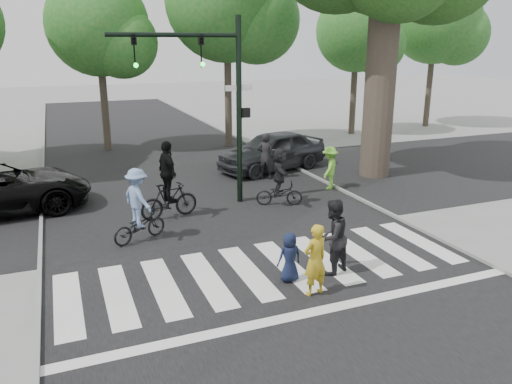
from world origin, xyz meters
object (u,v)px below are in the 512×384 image
pedestrian_woman (315,260)px  cyclist_right (279,180)px  pedestrian_child (290,257)px  pedestrian_adult (332,237)px  car_grey (272,151)px  cyclist_mid (168,187)px  traffic_signal (213,85)px  cyclist_left (138,210)px

pedestrian_woman → cyclist_right: bearing=-118.6°
pedestrian_child → pedestrian_adult: 1.13m
car_grey → cyclist_mid: bearing=-66.4°
traffic_signal → cyclist_mid: traffic_signal is taller
pedestrian_adult → car_grey: pedestrian_adult is taller
pedestrian_adult → traffic_signal: bearing=-102.5°
cyclist_right → pedestrian_child: bearing=-112.1°
pedestrian_adult → cyclist_mid: 5.86m
pedestrian_child → cyclist_mid: cyclist_mid is taller
traffic_signal → car_grey: (3.65, 3.68, -3.08)m
cyclist_right → traffic_signal: bearing=156.3°
cyclist_mid → pedestrian_woman: bearing=-73.4°
cyclist_mid → cyclist_right: 3.65m
cyclist_right → cyclist_left: bearing=-163.5°
cyclist_right → cyclist_mid: bearing=178.0°
pedestrian_child → cyclist_right: cyclist_right is taller
traffic_signal → cyclist_left: 4.75m
pedestrian_woman → pedestrian_adult: size_ratio=0.89×
pedestrian_woman → cyclist_right: cyclist_right is taller
pedestrian_adult → cyclist_mid: bearing=-84.4°
cyclist_left → cyclist_mid: size_ratio=0.84×
traffic_signal → cyclist_right: bearing=-23.7°
pedestrian_woman → cyclist_mid: (-1.78, 6.00, 0.19)m
pedestrian_adult → car_grey: size_ratio=0.37×
pedestrian_child → pedestrian_woman: bearing=105.0°
traffic_signal → pedestrian_adult: 6.73m
pedestrian_woman → pedestrian_adult: 1.17m
cyclist_left → car_grey: cyclist_left is taller
pedestrian_woman → traffic_signal: bearing=-100.5°
pedestrian_woman → cyclist_right: (1.86, 5.88, 0.06)m
pedestrian_adult → cyclist_mid: size_ratio=0.75×
cyclist_mid → traffic_signal: bearing=22.7°
pedestrian_woman → pedestrian_child: (-0.22, 0.77, -0.22)m
pedestrian_adult → cyclist_mid: cyclist_mid is taller
pedestrian_woman → car_grey: 11.00m
cyclist_left → pedestrian_adult: bearing=-44.0°
pedestrian_child → pedestrian_adult: bearing=179.5°
cyclist_left → traffic_signal: bearing=38.2°
pedestrian_adult → car_grey: bearing=-127.1°
pedestrian_woman → cyclist_left: cyclist_left is taller
pedestrian_woman → cyclist_right: size_ratio=0.83×
cyclist_mid → car_grey: 6.94m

